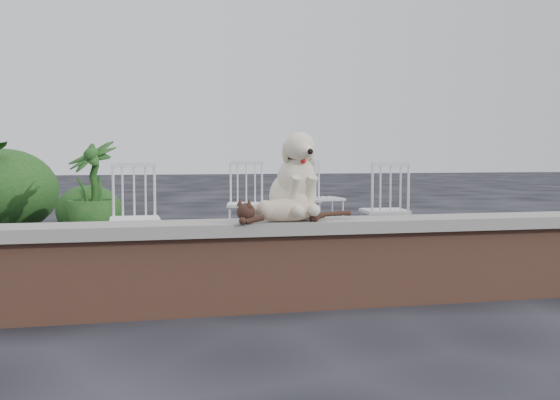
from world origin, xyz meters
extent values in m
plane|color=black|center=(0.00, 0.00, 0.00)|extent=(60.00, 60.00, 0.00)
cube|color=brown|center=(0.00, 0.00, 0.25)|extent=(6.00, 0.30, 0.50)
cube|color=slate|center=(0.00, 0.00, 0.54)|extent=(6.20, 0.40, 0.08)
imported|color=#123F18|center=(-1.57, 3.88, 0.59)|extent=(0.93, 0.93, 1.18)
ellipsoid|color=#123F18|center=(-2.83, 5.30, 0.52)|extent=(1.47, 1.34, 1.16)
ellipsoid|color=#123F18|center=(-1.65, 4.44, 0.30)|extent=(0.83, 0.76, 0.66)
camera|label=1|loc=(-1.07, -4.09, 1.01)|focal=41.22mm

